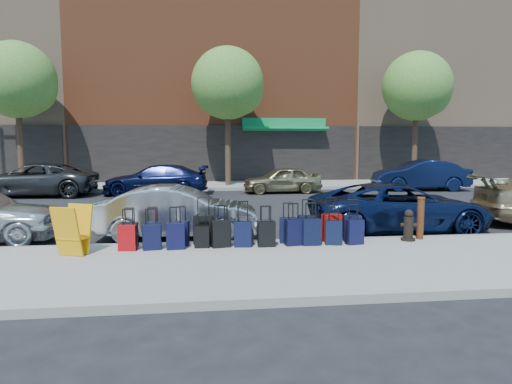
{
  "coord_description": "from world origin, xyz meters",
  "views": [
    {
      "loc": [
        -0.99,
        -14.93,
        2.45
      ],
      "look_at": [
        0.66,
        -1.5,
        0.96
      ],
      "focal_mm": 32.0,
      "sensor_mm": 36.0,
      "label": 1
    }
  ],
  "objects": [
    {
      "name": "suitcase_front_9",
      "position": [
        2.02,
        -4.8,
        0.47
      ],
      "size": [
        0.46,
        0.31,
        1.02
      ],
      "rotation": [
        0.0,
        0.0,
        0.21
      ],
      "color": "#9A0D09",
      "rests_on": "sidewalk_near"
    },
    {
      "name": "suitcase_front_5",
      "position": [
        -0.03,
        -4.81,
        0.46
      ],
      "size": [
        0.44,
        0.3,
        0.97
      ],
      "rotation": [
        0.0,
        0.0,
        0.19
      ],
      "color": "#37373C",
      "rests_on": "sidewalk_near"
    },
    {
      "name": "suitcase_front_0",
      "position": [
        -2.56,
        -4.8,
        0.42
      ],
      "size": [
        0.38,
        0.24,
        0.87
      ],
      "rotation": [
        0.0,
        0.0,
        -0.13
      ],
      "color": "black",
      "rests_on": "sidewalk_near"
    },
    {
      "name": "tree_left",
      "position": [
        -9.86,
        9.5,
        5.41
      ],
      "size": [
        3.8,
        3.8,
        7.27
      ],
      "color": "black",
      "rests_on": "sidewalk_far"
    },
    {
      "name": "curb_near",
      "position": [
        0.0,
        -4.48,
        0.07
      ],
      "size": [
        60.0,
        0.08,
        0.15
      ],
      "primitive_type": "cube",
      "color": "gray",
      "rests_on": "ground"
    },
    {
      "name": "tree_right",
      "position": [
        11.14,
        9.5,
        5.41
      ],
      "size": [
        3.8,
        3.8,
        7.27
      ],
      "color": "black",
      "rests_on": "sidewalk_far"
    },
    {
      "name": "suitcase_back_1",
      "position": [
        -2.04,
        -5.15,
        0.43
      ],
      "size": [
        0.4,
        0.27,
        0.89
      ],
      "rotation": [
        0.0,
        0.0,
        0.16
      ],
      "color": "black",
      "rests_on": "sidewalk_near"
    },
    {
      "name": "tree_center",
      "position": [
        0.64,
        9.5,
        5.41
      ],
      "size": [
        3.8,
        3.8,
        7.27
      ],
      "color": "black",
      "rests_on": "sidewalk_far"
    },
    {
      "name": "suitcase_back_3",
      "position": [
        -0.97,
        -5.09,
        0.39
      ],
      "size": [
        0.33,
        0.2,
        0.76
      ],
      "rotation": [
        0.0,
        0.0,
        -0.05
      ],
      "color": "black",
      "rests_on": "sidewalk_near"
    },
    {
      "name": "car_far_1",
      "position": [
        -3.04,
        6.54,
        0.7
      ],
      "size": [
        4.96,
        2.36,
        1.39
      ],
      "primitive_type": "imported",
      "rotation": [
        0.0,
        0.0,
        -1.66
      ],
      "color": "#0B1134",
      "rests_on": "ground"
    },
    {
      "name": "sidewalk_near",
      "position": [
        0.0,
        -6.5,
        0.07
      ],
      "size": [
        60.0,
        4.0,
        0.15
      ],
      "primitive_type": "cube",
      "color": "gray",
      "rests_on": "ground"
    },
    {
      "name": "sidewalk_far",
      "position": [
        0.0,
        10.0,
        0.07
      ],
      "size": [
        60.0,
        4.0,
        0.15
      ],
      "primitive_type": "cube",
      "color": "gray",
      "rests_on": "ground"
    },
    {
      "name": "suitcase_front_6",
      "position": [
        0.47,
        -4.77,
        0.42
      ],
      "size": [
        0.36,
        0.21,
        0.86
      ],
      "rotation": [
        0.0,
        0.0,
        -0.05
      ],
      "color": "#323236",
      "rests_on": "sidewalk_near"
    },
    {
      "name": "suitcase_front_3",
      "position": [
        -0.93,
        -4.76,
        0.49
      ],
      "size": [
        0.46,
        0.27,
        1.07
      ],
      "rotation": [
        0.0,
        0.0,
        -0.05
      ],
      "color": "black",
      "rests_on": "sidewalk_near"
    },
    {
      "name": "suitcase_front_10",
      "position": [
        2.5,
        -4.85,
        0.45
      ],
      "size": [
        0.43,
        0.27,
        0.97
      ],
      "rotation": [
        0.0,
        0.0,
        -0.14
      ],
      "color": "black",
      "rests_on": "sidewalk_near"
    },
    {
      "name": "suitcase_back_9",
      "position": [
        1.97,
        -5.15,
        0.42
      ],
      "size": [
        0.4,
        0.28,
        0.88
      ],
      "rotation": [
        0.0,
        0.0,
        -0.21
      ],
      "color": "black",
      "rests_on": "sidewalk_near"
    },
    {
      "name": "building_center",
      "position": [
        0.0,
        17.99,
        9.98
      ],
      "size": [
        17.0,
        12.85,
        20.0
      ],
      "color": "brown",
      "rests_on": "ground"
    },
    {
      "name": "suitcase_front_7",
      "position": [
        0.99,
        -4.84,
        0.44
      ],
      "size": [
        0.41,
        0.26,
        0.93
      ],
      "rotation": [
        0.0,
        0.0,
        -0.12
      ],
      "color": "black",
      "rests_on": "sidewalk_near"
    },
    {
      "name": "suitcase_back_8",
      "position": [
        1.46,
        -5.13,
        0.45
      ],
      "size": [
        0.4,
        0.23,
        0.95
      ],
      "rotation": [
        0.0,
        0.0,
        0.01
      ],
      "color": "black",
      "rests_on": "sidewalk_near"
    },
    {
      "name": "curb_far",
      "position": [
        0.0,
        7.98,
        0.07
      ],
      "size": [
        60.0,
        0.08,
        0.15
      ],
      "primitive_type": "cube",
      "color": "gray",
      "rests_on": "ground"
    },
    {
      "name": "suitcase_back_0",
      "position": [
        -2.54,
        -5.15,
        0.43
      ],
      "size": [
        0.39,
        0.25,
        0.89
      ],
      "rotation": [
        0.0,
        0.0,
        -0.1
      ],
      "color": "#98090D",
      "rests_on": "sidewalk_near"
    },
    {
      "name": "car_far_3",
      "position": [
        10.11,
        6.96,
        0.77
      ],
      "size": [
        4.82,
        2.13,
        1.54
      ],
      "primitive_type": "imported",
      "rotation": [
        0.0,
        0.0,
        -1.68
      ],
      "color": "#0C1637",
      "rests_on": "ground"
    },
    {
      "name": "building_right",
      "position": [
        16.0,
        17.99,
        8.98
      ],
      "size": [
        15.0,
        12.12,
        18.0
      ],
      "color": "#8F7258",
      "rests_on": "ground"
    },
    {
      "name": "suitcase_front_2",
      "position": [
        -1.44,
        -4.82,
        0.43
      ],
      "size": [
        0.4,
        0.26,
        0.89
      ],
      "rotation": [
        0.0,
        0.0,
        -0.18
      ],
      "color": "black",
      "rests_on": "sidewalk_near"
    },
    {
      "name": "suitcase_back_5",
      "position": [
        -0.07,
        -5.1,
        0.43
      ],
      "size": [
        0.4,
        0.26,
        0.9
      ],
      "rotation": [
        0.0,
        0.0,
        -0.11
      ],
      "color": "black",
      "rests_on": "sidewalk_near"
    },
    {
      "name": "bollard",
      "position": [
        4.18,
        -4.82,
        0.67
      ],
      "size": [
        0.19,
        0.19,
        1.0
      ],
      "color": "#38190C",
      "rests_on": "sidewalk_near"
    },
    {
      "name": "car_far_2",
      "position": [
        2.93,
        6.64,
        0.64
      ],
      "size": [
        3.8,
        1.65,
        1.28
      ],
      "primitive_type": "imported",
      "rotation": [
        0.0,
        0.0,
        -1.53
      ],
      "color": "#8E8157",
      "rests_on": "ground"
    },
    {
      "name": "suitcase_back_6",
      "position": [
        0.44,
        -5.15,
        0.43
      ],
      "size": [
        0.38,
        0.23,
        0.9
      ],
      "rotation": [
        0.0,
        0.0,
        0.02
      ],
      "color": "black",
      "rests_on": "sidewalk_near"
    },
    {
      "name": "display_rack",
      "position": [
        -3.58,
        -5.44,
        0.65
      ],
      "size": [
        0.76,
        0.79,
        1.02
      ],
      "rotation": [
        0.0,
        0.0,
        -0.39
      ],
      "color": "orange",
      "rests_on": "sidewalk_near"
    },
    {
      "name": "suitcase_front_4",
      "position": [
        -0.5,
        -4.77,
        0.43
      ],
      "size": [
        0.37,
        0.22,
        0.88
      ],
      "rotation": [
        0.0,
        0.0,
        -0.04
      ],
      "color": "black",
      "rests_on": "sidewalk_near"
    },
    {
      "name": "suitcase_front_1",
      "position": [
        -2.05,
        -4.83,
        0.42
      ],
      "size": [
        0.36,
        0.2,
        0.88
      ],
      "rotation": [
        0.0,
        0.0,
        0.01
      ],
      "color": "black",
      "rests_on": "sidewalk_near"
    },
    {
      "name": "fire_hydrant",
      "position": [
        3.83,
        -4.95,
        0.49
      ],
      "size": [
        0.38,
        0.33,
        0.73
      ],
      "rotation": [
        0.0,
        0.0,
        -0.25
      ],
      "color": "black",
      "rests_on": "sidewalk_near"
    },
    {
      "name": "suitcase_back_10",
      "position": [
        2.45,
        -5.17,
        0.43
      ],
      "size": [
        0.41,
        0.29,
        0.9
      ],
      "rotation": [
        0.0,
        0.0,
        0.19
      ],
      "color": "black",
      "rests_on": "sidewalk_near"
    },
    {
      "name": "car_near_2",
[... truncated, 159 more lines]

